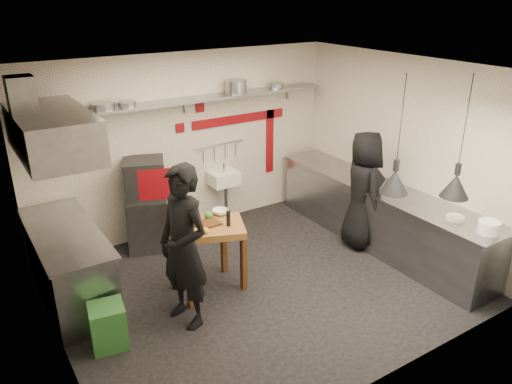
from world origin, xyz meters
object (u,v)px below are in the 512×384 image
green_bin (108,326)px  prep_table (208,257)px  chef_right (363,190)px  oven_stand (151,222)px  chef_left (184,247)px  combi_oven (145,179)px

green_bin → prep_table: 1.51m
green_bin → chef_right: (3.95, 0.25, 0.64)m
oven_stand → chef_right: chef_right is taller
chef_left → combi_oven: bearing=156.1°
oven_stand → green_bin: bearing=-102.5°
green_bin → prep_table: bearing=15.8°
oven_stand → chef_left: size_ratio=0.41×
oven_stand → chef_right: (2.68, -1.65, 0.49)m
combi_oven → chef_right: bearing=-10.5°
combi_oven → green_bin: (-1.23, -1.92, -0.84)m
combi_oven → chef_right: 3.20m
prep_table → chef_left: size_ratio=0.47×
prep_table → oven_stand: bearing=118.4°
green_bin → chef_right: size_ratio=0.28×
combi_oven → oven_stand: bearing=-8.3°
chef_left → chef_right: 3.05m
oven_stand → combi_oven: size_ratio=1.38×
chef_left → chef_right: size_ratio=1.09×
oven_stand → chef_left: chef_left is taller
oven_stand → combi_oven: bearing=171.7°
combi_oven → prep_table: size_ratio=0.63×
combi_oven → chef_left: 2.00m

